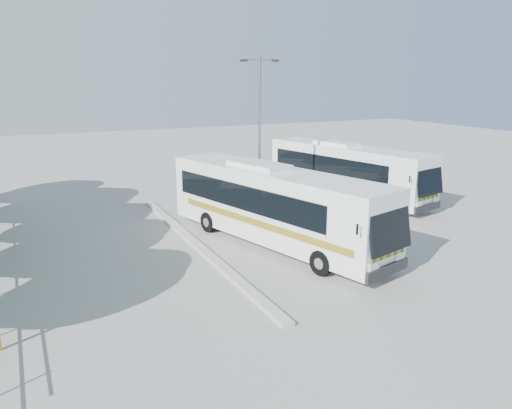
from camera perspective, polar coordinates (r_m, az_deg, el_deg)
ground at (r=20.47m, az=1.06°, el=-5.41°), size 100.00×100.00×0.00m
kerb_divider at (r=21.35m, az=-6.93°, el=-4.46°), size 0.40×16.00×0.15m
coach_main at (r=20.90m, az=2.07°, el=0.04°), size 5.22×11.75×3.21m
coach_adjacent at (r=29.63m, az=10.38°, el=3.92°), size 4.58×11.18×3.04m
lamppost at (r=25.24m, az=0.40°, el=8.60°), size 1.93×0.57×7.94m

